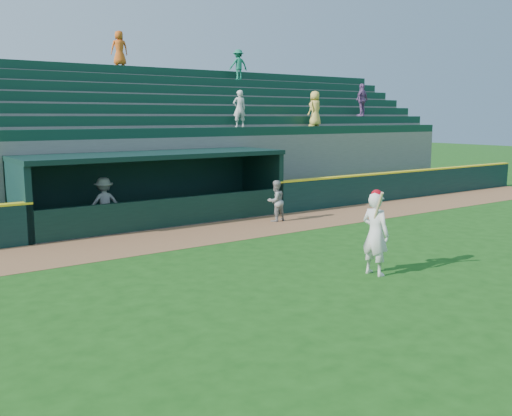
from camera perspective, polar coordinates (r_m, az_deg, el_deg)
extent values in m
plane|color=#184B12|center=(14.18, 3.77, -6.03)|extent=(120.00, 120.00, 0.00)
cube|color=brown|center=(18.14, -6.06, -2.69)|extent=(40.00, 3.00, 0.01)
cube|color=black|center=(27.23, 15.16, 2.27)|extent=(15.50, 0.30, 1.20)
cube|color=yellow|center=(27.16, 15.22, 3.58)|extent=(15.50, 0.32, 0.06)
imported|color=#969692|center=(20.28, 1.99, 0.71)|extent=(0.76, 0.62, 1.47)
imported|color=#9F9F9A|center=(19.58, -14.94, 0.47)|extent=(1.17, 0.74, 1.72)
cube|color=slate|center=(20.58, -9.89, -1.32)|extent=(9.00, 2.60, 0.04)
cube|color=black|center=(18.92, -22.65, 0.66)|extent=(0.20, 2.60, 2.30)
cube|color=black|center=(22.75, 0.54, 2.68)|extent=(0.20, 2.60, 2.30)
cube|color=black|center=(21.58, -11.47, 2.15)|extent=(9.40, 0.20, 2.30)
cube|color=black|center=(20.29, -10.07, 5.25)|extent=(9.40, 2.80, 0.16)
cube|color=black|center=(19.42, -8.37, -0.47)|extent=(9.00, 0.16, 1.00)
cube|color=brown|center=(21.26, -10.84, -0.39)|extent=(8.40, 0.45, 0.10)
cube|color=slate|center=(22.03, -12.05, 3.07)|extent=(34.00, 0.85, 2.91)
cube|color=#0F3828|center=(21.81, -12.07, 7.32)|extent=(34.00, 0.60, 0.36)
cube|color=slate|center=(22.78, -12.92, 3.80)|extent=(34.00, 0.85, 3.36)
cube|color=#0F3828|center=(22.58, -12.98, 8.48)|extent=(34.00, 0.60, 0.36)
cube|color=slate|center=(23.55, -13.74, 4.49)|extent=(34.00, 0.85, 3.81)
cube|color=#0F3828|center=(23.37, -13.83, 9.57)|extent=(34.00, 0.60, 0.36)
cube|color=slate|center=(24.32, -14.51, 5.13)|extent=(34.00, 0.85, 4.26)
cube|color=#0F3828|center=(24.17, -14.63, 10.58)|extent=(34.00, 0.60, 0.36)
cube|color=slate|center=(25.11, -15.23, 5.73)|extent=(34.00, 0.85, 4.71)
cube|color=#0F3828|center=(24.98, -15.38, 11.53)|extent=(34.00, 0.60, 0.36)
cube|color=slate|center=(25.89, -15.91, 6.30)|extent=(34.00, 0.85, 5.16)
cube|color=#0F3828|center=(25.81, -16.09, 12.42)|extent=(34.00, 0.60, 0.36)
cube|color=slate|center=(26.69, -16.55, 6.82)|extent=(34.00, 0.85, 5.61)
cube|color=#0F3828|center=(26.64, -16.76, 13.24)|extent=(34.00, 0.60, 0.36)
cube|color=slate|center=(27.23, -16.95, 6.85)|extent=(34.50, 0.30, 5.61)
imported|color=#D85918|center=(27.32, -13.51, 15.27)|extent=(0.82, 0.60, 1.54)
imported|color=#1A7654|center=(29.28, -1.78, 14.13)|extent=(1.01, 0.65, 1.48)
imported|color=#E4C050|center=(26.63, 5.91, 9.86)|extent=(0.87, 0.67, 1.59)
imported|color=#7F528D|center=(29.94, 10.55, 10.58)|extent=(1.02, 0.59, 1.64)
imported|color=beige|center=(24.09, -1.67, 9.90)|extent=(0.62, 0.48, 1.52)
imported|color=silver|center=(13.68, 11.85, -2.54)|extent=(0.55, 0.76, 1.97)
sphere|color=#A70914|center=(13.52, 11.98, 1.26)|extent=(0.27, 0.27, 0.27)
cylinder|color=#D7B889|center=(13.28, 12.11, 0.11)|extent=(0.28, 0.47, 0.76)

